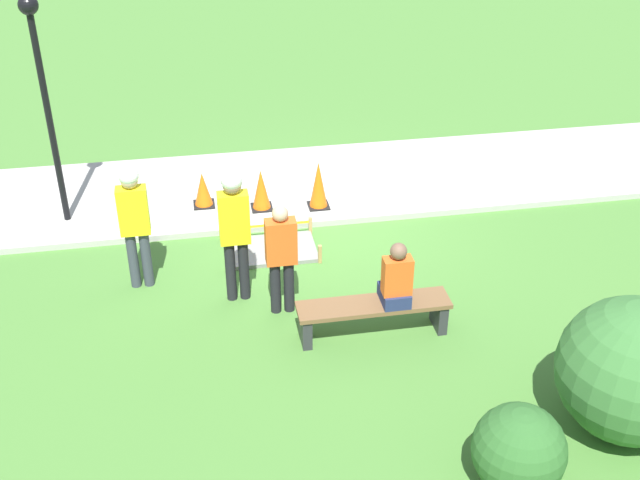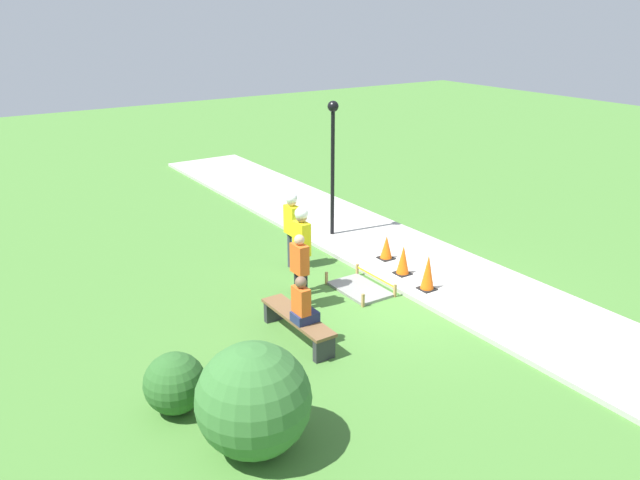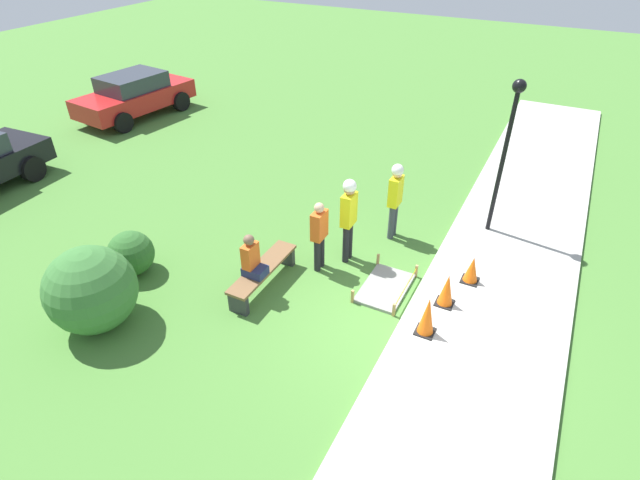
# 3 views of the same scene
# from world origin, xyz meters

# --- Properties ---
(ground_plane) EXTENTS (60.00, 60.00, 0.00)m
(ground_plane) POSITION_xyz_m (0.00, 0.00, 0.00)
(ground_plane) COLOR #477A33
(sidewalk) EXTENTS (28.00, 2.84, 0.10)m
(sidewalk) POSITION_xyz_m (0.00, -1.42, 0.05)
(sidewalk) COLOR #ADAAA3
(sidewalk) RESTS_ON ground_plane
(wet_concrete_patch) EXTENTS (1.39, 0.90, 0.29)m
(wet_concrete_patch) POSITION_xyz_m (0.92, 0.61, 0.04)
(wet_concrete_patch) COLOR gray
(wet_concrete_patch) RESTS_ON ground_plane
(traffic_cone_near_patch) EXTENTS (0.34, 0.34, 0.79)m
(traffic_cone_near_patch) POSITION_xyz_m (-0.00, -0.50, 0.49)
(traffic_cone_near_patch) COLOR black
(traffic_cone_near_patch) RESTS_ON sidewalk
(traffic_cone_far_patch) EXTENTS (0.34, 0.34, 0.68)m
(traffic_cone_far_patch) POSITION_xyz_m (0.92, -0.60, 0.44)
(traffic_cone_far_patch) COLOR black
(traffic_cone_far_patch) RESTS_ON sidewalk
(traffic_cone_sidewalk_edge) EXTENTS (0.34, 0.34, 0.58)m
(traffic_cone_sidewalk_edge) POSITION_xyz_m (1.83, -0.87, 0.39)
(traffic_cone_sidewalk_edge) COLOR black
(traffic_cone_sidewalk_edge) RESTS_ON sidewalk
(park_bench) EXTENTS (1.95, 0.44, 0.48)m
(park_bench) POSITION_xyz_m (-0.12, 2.83, 0.35)
(park_bench) COLOR #2D2D33
(park_bench) RESTS_ON ground_plane
(person_seated_on_bench) EXTENTS (0.36, 0.44, 0.89)m
(person_seated_on_bench) POSITION_xyz_m (-0.38, 2.88, 0.83)
(person_seated_on_bench) COLOR navy
(person_seated_on_bench) RESTS_ON park_bench
(worker_supervisor) EXTENTS (0.40, 0.27, 1.84)m
(worker_supervisor) POSITION_xyz_m (2.80, 1.17, 1.11)
(worker_supervisor) COLOR #383D47
(worker_supervisor) RESTS_ON ground_plane
(worker_assistant) EXTENTS (0.40, 0.28, 1.94)m
(worker_assistant) POSITION_xyz_m (1.50, 1.72, 1.18)
(worker_assistant) COLOR black
(worker_assistant) RESTS_ON ground_plane
(bystander_in_orange_shirt) EXTENTS (0.40, 0.22, 1.59)m
(bystander_in_orange_shirt) POSITION_xyz_m (0.95, 2.12, 0.89)
(bystander_in_orange_shirt) COLOR black
(bystander_in_orange_shirt) RESTS_ON ground_plane
(lamppost_near) EXTENTS (0.28, 0.28, 3.50)m
(lamppost_near) POSITION_xyz_m (3.99, -0.78, 2.43)
(lamppost_near) COLOR black
(lamppost_near) RESTS_ON sidewalk
(parked_car_red) EXTENTS (4.38, 2.38, 1.51)m
(parked_car_red) POSITION_xyz_m (6.06, 12.19, 0.78)
(parked_car_red) COLOR red
(parked_car_red) RESTS_ON ground_plane
(shrub_rounded_near) EXTENTS (0.95, 0.95, 0.95)m
(shrub_rounded_near) POSITION_xyz_m (-0.96, 5.52, 0.47)
(shrub_rounded_near) COLOR #2D6028
(shrub_rounded_near) RESTS_ON ground_plane
(shrub_rounded_mid) EXTENTS (1.60, 1.60, 1.60)m
(shrub_rounded_mid) POSITION_xyz_m (-2.41, 4.94, 0.80)
(shrub_rounded_mid) COLOR #387033
(shrub_rounded_mid) RESTS_ON ground_plane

